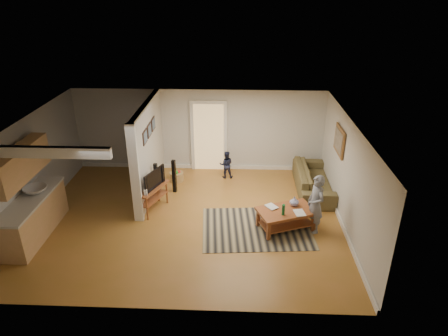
{
  "coord_description": "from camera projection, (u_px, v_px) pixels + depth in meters",
  "views": [
    {
      "loc": [
        1.23,
        -8.36,
        5.35
      ],
      "look_at": [
        0.85,
        0.67,
        1.1
      ],
      "focal_mm": 32.0,
      "sensor_mm": 36.0,
      "label": 1
    }
  ],
  "objects": [
    {
      "name": "toy_basket",
      "position": [
        177.0,
        176.0,
        11.71
      ],
      "size": [
        0.41,
        0.41,
        0.37
      ],
      "color": "#A98D49",
      "rests_on": "ground"
    },
    {
      "name": "child",
      "position": [
        313.0,
        230.0,
        9.44
      ],
      "size": [
        0.51,
        0.61,
        1.42
      ],
      "primitive_type": "imported",
      "rotation": [
        0.0,
        0.0,
        -1.2
      ],
      "color": "gray",
      "rests_on": "ground"
    },
    {
      "name": "coffee_table",
      "position": [
        286.0,
        214.0,
        9.36
      ],
      "size": [
        1.48,
        1.17,
        0.77
      ],
      "rotation": [
        0.0,
        0.0,
        0.37
      ],
      "color": "brown",
      "rests_on": "ground"
    },
    {
      "name": "tv_console",
      "position": [
        152.0,
        189.0,
        10.01
      ],
      "size": [
        0.76,
        1.12,
        0.91
      ],
      "rotation": [
        0.0,
        0.0,
        -0.38
      ],
      "color": "brown",
      "rests_on": "ground"
    },
    {
      "name": "ground",
      "position": [
        189.0,
        219.0,
        9.88
      ],
      "size": [
        7.5,
        7.5,
        0.0
      ],
      "primitive_type": "plane",
      "color": "olive",
      "rests_on": "ground"
    },
    {
      "name": "area_rug",
      "position": [
        257.0,
        228.0,
        9.52
      ],
      "size": [
        2.7,
        2.07,
        0.01
      ],
      "primitive_type": "cube",
      "rotation": [
        0.0,
        0.0,
        0.08
      ],
      "color": "black",
      "rests_on": "ground"
    },
    {
      "name": "speaker_left",
      "position": [
        156.0,
        180.0,
        10.77
      ],
      "size": [
        0.1,
        0.1,
        0.95
      ],
      "primitive_type": "cube",
      "rotation": [
        0.0,
        0.0,
        -0.06
      ],
      "color": "black",
      "rests_on": "ground"
    },
    {
      "name": "room_shell",
      "position": [
        145.0,
        158.0,
        9.69
      ],
      "size": [
        7.54,
        6.02,
        2.52
      ],
      "color": "#BCB9B4",
      "rests_on": "ground"
    },
    {
      "name": "sofa",
      "position": [
        312.0,
        190.0,
        11.23
      ],
      "size": [
        0.92,
        2.31,
        0.67
      ],
      "primitive_type": "imported",
      "rotation": [
        0.0,
        0.0,
        1.56
      ],
      "color": "#484024",
      "rests_on": "ground"
    },
    {
      "name": "toddler",
      "position": [
        226.0,
        177.0,
        11.98
      ],
      "size": [
        0.42,
        0.34,
        0.84
      ],
      "primitive_type": "imported",
      "rotation": [
        0.0,
        0.0,
        3.2
      ],
      "color": "#1C213C",
      "rests_on": "ground"
    },
    {
      "name": "speaker_right",
      "position": [
        174.0,
        176.0,
        10.96
      ],
      "size": [
        0.11,
        0.11,
        0.96
      ],
      "primitive_type": "cube",
      "rotation": [
        0.0,
        0.0,
        -0.22
      ],
      "color": "black",
      "rests_on": "ground"
    }
  ]
}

